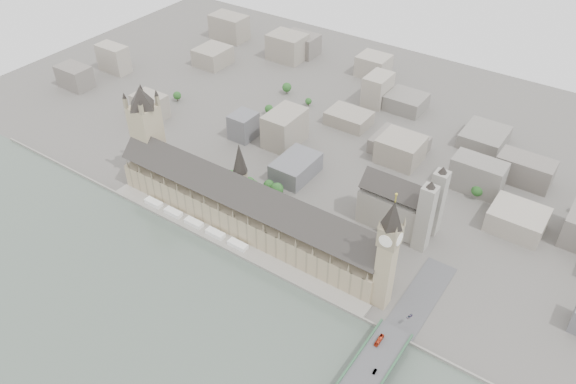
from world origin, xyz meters
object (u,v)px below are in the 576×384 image
Objects in this scene: victoria_tower at (147,130)px; westminster_abbey at (401,206)px; palace_of_westminster at (247,207)px; red_bus_north at (379,340)px; elizabeth_tower at (388,248)px; car_silver at (375,371)px; car_approach at (409,316)px.

victoria_tower is 244.79m from westminster_abbey.
red_bus_north is (157.01, -52.51, -10.94)m from palace_of_westminster.
elizabeth_tower reaches higher than palace_of_westminster.
palace_of_westminster is at bearing -145.83° from westminster_abbey.
palace_of_westminster is 58.73× the size of car_silver.
westminster_abbey is at bearing 109.30° from red_bus_north.
car_silver is at bearing -70.23° from car_approach.
victoria_tower reaches higher than westminster_abbey.
elizabeth_tower reaches higher than red_bus_north.
elizabeth_tower is at bearing -4.85° from palace_of_westminster.
red_bus_north is at bearing 107.85° from car_silver.
palace_of_westminster is 134.09m from westminster_abbey.
car_approach is (8.31, 31.95, -0.79)m from red_bus_north.
westminster_abbey is 111.11m from car_approach.
palace_of_westminster reaches higher than red_bus_north.
red_bus_north is 33.02m from car_approach.
elizabeth_tower is 96.91m from westminster_abbey.
red_bus_north is (19.01, -40.81, -46.32)m from elizabeth_tower.
elizabeth_tower is 260.64m from victoria_tower.
car_approach is at bearing -17.96° from elizabeth_tower.
westminster_abbey is at bearing 34.17° from palace_of_westminster.
palace_of_westminster is at bearing 175.15° from elizabeth_tower.
victoria_tower is at bearing 161.11° from car_silver.
westminster_abbey is at bearing 16.50° from victoria_tower.
palace_of_westminster is 165.92m from red_bus_north.
victoria_tower is 9.18× the size of red_bus_north.
victoria_tower is 302.79m from car_silver.
palace_of_westminster is 182.99m from car_silver.
westminster_abbey is (110.92, 75.30, 2.38)m from palace_of_westminster.
red_bus_north is at bearing -85.48° from car_approach.
car_approach is at bearing 74.90° from red_bus_north.
westminster_abbey is at bearing 107.06° from car_silver.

